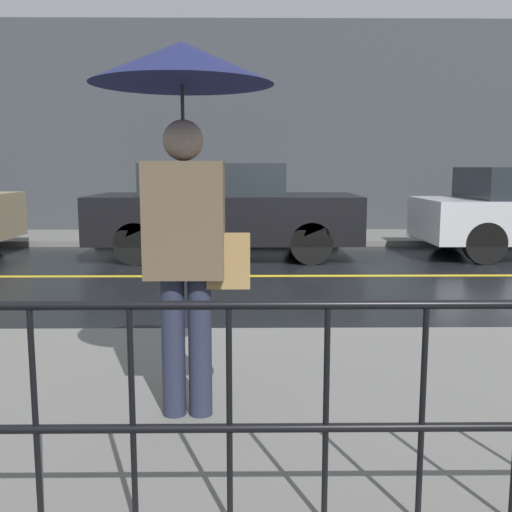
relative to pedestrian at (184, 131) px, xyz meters
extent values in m
plane|color=black|center=(1.21, 4.99, -1.71)|extent=(80.00, 80.00, 0.00)
cube|color=slate|center=(1.21, 0.27, -1.65)|extent=(28.00, 3.18, 0.11)
cube|color=slate|center=(1.21, 9.20, -1.65)|extent=(28.00, 2.16, 0.11)
cube|color=gold|center=(1.21, 4.99, -1.70)|extent=(25.20, 0.12, 0.01)
cube|color=#383D42|center=(1.21, 10.44, 0.65)|extent=(28.00, 0.30, 4.71)
cylinder|color=black|center=(1.21, -1.07, -0.71)|extent=(12.00, 0.04, 0.04)
cylinder|color=black|center=(1.21, -1.07, -1.20)|extent=(12.00, 0.04, 0.04)
cylinder|color=black|center=(-0.48, -1.07, -1.15)|extent=(0.02, 0.02, 0.89)
cylinder|color=black|center=(-0.11, -1.07, -1.15)|extent=(0.02, 0.02, 0.89)
cylinder|color=black|center=(0.27, -1.07, -1.15)|extent=(0.02, 0.02, 0.89)
cylinder|color=black|center=(0.64, -1.07, -1.15)|extent=(0.02, 0.02, 0.89)
cylinder|color=black|center=(1.02, -1.07, -1.15)|extent=(0.02, 0.02, 0.89)
cylinder|color=#23283D|center=(-0.08, 0.00, -1.20)|extent=(0.13, 0.13, 0.80)
cylinder|color=#23283D|center=(0.07, 0.00, -1.20)|extent=(0.13, 0.13, 0.80)
cube|color=brown|center=(-0.01, 0.00, -0.48)|extent=(0.43, 0.26, 0.64)
sphere|color=tan|center=(-0.01, 0.00, -0.05)|extent=(0.22, 0.22, 0.22)
cylinder|color=#262628|center=(-0.01, 0.00, -0.12)|extent=(0.02, 0.02, 0.72)
cone|color=#191E4C|center=(-0.01, 0.00, 0.35)|extent=(0.98, 0.98, 0.22)
cube|color=#9E7A47|center=(0.23, 0.00, -0.70)|extent=(0.24, 0.12, 0.30)
cube|color=black|center=(-0.05, 6.88, -1.04)|extent=(4.43, 1.95, 0.77)
cube|color=#1E2328|center=(-0.23, 6.88, -0.39)|extent=(2.31, 1.79, 0.52)
cylinder|color=black|center=(1.32, 7.74, -1.37)|extent=(0.67, 0.22, 0.67)
cylinder|color=black|center=(1.32, 6.01, -1.37)|extent=(0.67, 0.22, 0.67)
cylinder|color=black|center=(-1.43, 7.74, -1.37)|extent=(0.67, 0.22, 0.67)
cylinder|color=black|center=(-1.43, 6.01, -1.37)|extent=(0.67, 0.22, 0.67)
cylinder|color=black|center=(4.05, 7.74, -1.37)|extent=(0.67, 0.22, 0.67)
cylinder|color=black|center=(4.05, 6.02, -1.37)|extent=(0.67, 0.22, 0.67)
camera|label=1|loc=(0.35, -3.27, -0.19)|focal=42.00mm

